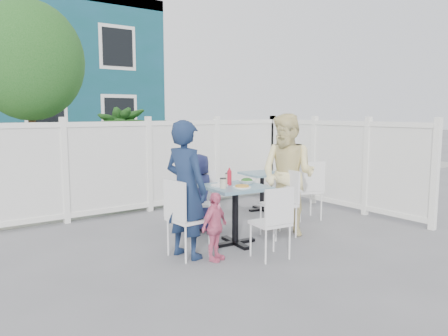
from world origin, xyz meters
TOP-DOWN VIEW (x-y plane):
  - ground at (0.00, 0.00)m, footprint 80.00×80.00m
  - near_sidewalk at (0.00, 3.80)m, footprint 24.00×2.60m
  - street at (0.00, 7.50)m, footprint 24.00×5.00m
  - far_sidewalk at (0.00, 10.60)m, footprint 24.00×1.60m
  - fence_back at (0.10, 2.40)m, footprint 5.86×0.08m
  - fence_right at (3.00, 0.60)m, footprint 0.08×3.66m
  - tree at (-1.60, 3.30)m, footprint 1.80×1.62m
  - potted_shrub_a at (-0.07, 3.10)m, footprint 1.15×1.15m
  - potted_shrub_b at (1.43, 3.00)m, footprint 1.66×1.78m
  - main_table at (0.15, -0.06)m, footprint 0.82×0.82m
  - spare_table at (1.76, 1.28)m, footprint 0.72×0.72m
  - chair_left at (-0.69, -0.13)m, footprint 0.45×0.47m
  - chair_right at (0.95, -0.12)m, footprint 0.45×0.47m
  - chair_back at (0.17, 0.74)m, footprint 0.53×0.52m
  - chair_near at (0.15, -0.81)m, footprint 0.44×0.43m
  - chair_spare at (1.91, 0.30)m, footprint 0.55×0.55m
  - man at (-0.63, -0.11)m, footprint 0.55×0.69m
  - woman at (1.06, -0.10)m, footprint 0.87×1.00m
  - boy at (0.13, 0.81)m, footprint 0.56×0.37m
  - toddler at (-0.43, -0.43)m, footprint 0.52×0.37m
  - plate_main at (0.13, -0.23)m, footprint 0.24×0.24m
  - plate_side at (-0.03, 0.04)m, footprint 0.23×0.23m
  - salad_bowl at (0.36, -0.03)m, footprint 0.22×0.22m
  - coffee_cup_a at (-0.10, -0.13)m, footprint 0.08×0.08m
  - coffee_cup_b at (0.20, 0.17)m, footprint 0.09×0.09m
  - ketchup_bottle at (0.12, 0.03)m, footprint 0.06×0.06m
  - salt_shaker at (0.07, 0.21)m, footprint 0.03×0.03m
  - pepper_shaker at (0.12, 0.20)m, footprint 0.03×0.03m

SIDE VIEW (x-z plane):
  - ground at x=0.00m, z-range 0.00..0.00m
  - street at x=0.00m, z-range 0.00..0.01m
  - near_sidewalk at x=0.00m, z-range 0.00..0.01m
  - far_sidewalk at x=0.00m, z-range 0.00..0.01m
  - toddler at x=-0.43m, z-range 0.00..0.82m
  - chair_near at x=0.15m, z-range 0.07..0.96m
  - chair_back at x=0.17m, z-range 0.07..0.96m
  - spare_table at x=1.76m, z-range 0.19..0.87m
  - chair_right at x=0.95m, z-range 0.08..1.02m
  - chair_left at x=-0.69m, z-range 0.08..1.04m
  - chair_spare at x=1.91m, z-range 0.08..1.05m
  - boy at x=0.13m, z-range 0.00..1.15m
  - main_table at x=0.15m, z-range 0.22..1.01m
  - fence_right at x=3.00m, z-range -0.02..1.58m
  - fence_back at x=0.10m, z-range -0.02..1.58m
  - potted_shrub_b at x=1.43m, z-range 0.00..1.59m
  - plate_main at x=0.13m, z-range 0.79..0.81m
  - plate_side at x=-0.03m, z-range 0.79..0.81m
  - salad_bowl at x=0.36m, z-range 0.79..0.85m
  - salt_shaker at x=0.07m, z-range 0.79..0.87m
  - pepper_shaker at x=0.12m, z-range 0.79..0.87m
  - man at x=-0.63m, z-range 0.00..1.67m
  - coffee_cup_a at x=-0.10m, z-range 0.79..0.91m
  - coffee_cup_b at x=0.20m, z-range 0.79..0.92m
  - woman at x=1.06m, z-range 0.00..1.74m
  - ketchup_bottle at x=0.12m, z-range 0.79..0.98m
  - potted_shrub_a at x=-0.07m, z-range 0.00..1.85m
  - tree at x=-1.60m, z-range 0.80..4.39m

